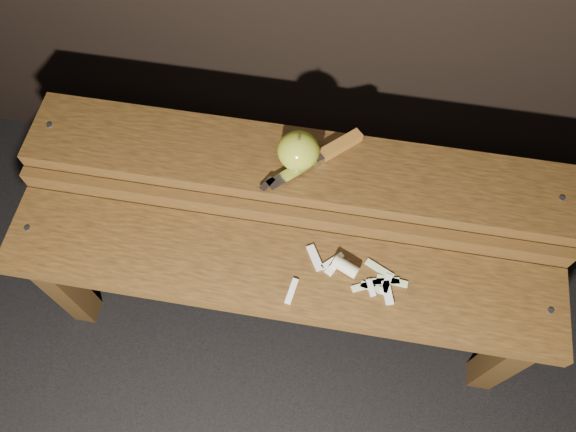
% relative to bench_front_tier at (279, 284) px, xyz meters
% --- Properties ---
extents(ground, '(60.00, 60.00, 0.00)m').
position_rel_bench_front_tier_xyz_m(ground, '(0.00, 0.06, -0.35)').
color(ground, black).
extents(bench_front_tier, '(1.20, 0.20, 0.42)m').
position_rel_bench_front_tier_xyz_m(bench_front_tier, '(0.00, 0.00, 0.00)').
color(bench_front_tier, '#35210D').
rests_on(bench_front_tier, ground).
extents(bench_rear_tier, '(1.20, 0.21, 0.50)m').
position_rel_bench_front_tier_xyz_m(bench_rear_tier, '(0.00, 0.23, 0.06)').
color(bench_rear_tier, '#35210D').
rests_on(bench_rear_tier, ground).
extents(apple, '(0.09, 0.09, 0.09)m').
position_rel_bench_front_tier_xyz_m(apple, '(0.00, 0.23, 0.19)').
color(apple, olive).
rests_on(apple, bench_rear_tier).
extents(knife, '(0.20, 0.19, 0.02)m').
position_rel_bench_front_tier_xyz_m(knife, '(0.06, 0.26, 0.16)').
color(knife, brown).
rests_on(knife, bench_rear_tier).
extents(apple_scraps, '(0.25, 0.14, 0.03)m').
position_rel_bench_front_tier_xyz_m(apple_scraps, '(0.15, 0.02, 0.07)').
color(apple_scraps, beige).
rests_on(apple_scraps, bench_front_tier).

